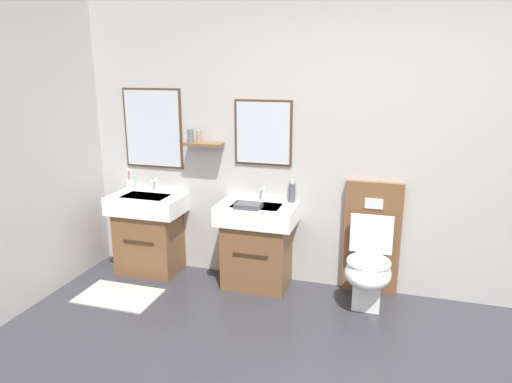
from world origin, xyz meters
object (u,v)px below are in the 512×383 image
(vanity_sink_left, at_px, (149,231))
(vanity_sink_right, at_px, (257,242))
(folded_hand_towel, at_px, (248,206))
(toilet, at_px, (370,259))
(toothbrush_cup, at_px, (130,184))
(soap_dispenser, at_px, (292,193))

(vanity_sink_left, relative_size, vanity_sink_right, 1.00)
(vanity_sink_left, xyz_separation_m, folded_hand_towel, (1.04, -0.13, 0.38))
(toilet, xyz_separation_m, toothbrush_cup, (-2.33, 0.16, 0.44))
(vanity_sink_right, relative_size, soap_dispenser, 3.71)
(folded_hand_towel, bearing_deg, vanity_sink_right, 72.57)
(vanity_sink_right, height_order, toilet, toilet)
(toilet, distance_m, toothbrush_cup, 2.38)
(soap_dispenser, bearing_deg, vanity_sink_right, -150.01)
(toothbrush_cup, distance_m, soap_dispenser, 1.62)
(vanity_sink_right, bearing_deg, folded_hand_towel, -107.43)
(toilet, bearing_deg, vanity_sink_left, 179.66)
(vanity_sink_left, height_order, vanity_sink_right, same)
(vanity_sink_left, xyz_separation_m, vanity_sink_right, (1.08, 0.00, 0.00))
(toilet, xyz_separation_m, folded_hand_towel, (-1.03, -0.12, 0.41))
(vanity_sink_left, xyz_separation_m, soap_dispenser, (1.36, 0.16, 0.44))
(soap_dispenser, bearing_deg, folded_hand_towel, -137.74)
(vanity_sink_right, distance_m, toothbrush_cup, 1.42)
(vanity_sink_right, bearing_deg, toilet, -0.72)
(folded_hand_towel, bearing_deg, soap_dispenser, 42.26)
(toilet, height_order, soap_dispenser, toilet)
(vanity_sink_right, bearing_deg, soap_dispenser, 29.99)
(soap_dispenser, distance_m, folded_hand_towel, 0.43)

